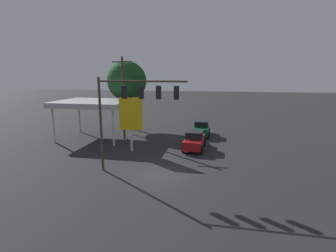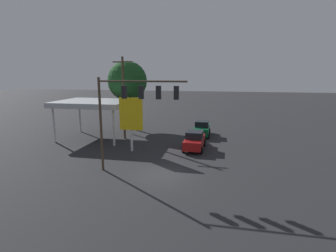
{
  "view_description": "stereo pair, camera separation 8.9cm",
  "coord_description": "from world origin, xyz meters",
  "px_view_note": "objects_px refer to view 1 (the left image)",
  "views": [
    {
      "loc": [
        -4.12,
        18.91,
        7.8
      ],
      "look_at": [
        0.0,
        -2.0,
        3.52
      ],
      "focal_mm": 28.0,
      "sensor_mm": 36.0,
      "label": 1
    },
    {
      "loc": [
        -4.21,
        18.9,
        7.8
      ],
      "look_at": [
        0.0,
        -2.0,
        3.52
      ],
      "focal_mm": 28.0,
      "sensor_mm": 36.0,
      "label": 2
    }
  ],
  "objects_px": {
    "utility_pole": "(123,96)",
    "sedan_waiting": "(201,128)",
    "traffic_signal_assembly": "(133,102)",
    "street_tree": "(127,81)",
    "sedan_far": "(194,140)",
    "price_sign": "(131,116)"
  },
  "relations": [
    {
      "from": "utility_pole",
      "to": "sedan_waiting",
      "type": "xyz_separation_m",
      "value": [
        -9.11,
        -3.33,
        -4.2
      ]
    },
    {
      "from": "traffic_signal_assembly",
      "to": "sedan_far",
      "type": "distance_m",
      "value": 9.75
    },
    {
      "from": "price_sign",
      "to": "street_tree",
      "type": "bearing_deg",
      "value": -68.56
    },
    {
      "from": "traffic_signal_assembly",
      "to": "utility_pole",
      "type": "height_order",
      "value": "utility_pole"
    },
    {
      "from": "price_sign",
      "to": "street_tree",
      "type": "relative_size",
      "value": 0.57
    },
    {
      "from": "traffic_signal_assembly",
      "to": "sedan_waiting",
      "type": "distance_m",
      "value": 15.21
    },
    {
      "from": "traffic_signal_assembly",
      "to": "price_sign",
      "type": "distance_m",
      "value": 6.3
    },
    {
      "from": "utility_pole",
      "to": "price_sign",
      "type": "distance_m",
      "value": 5.71
    },
    {
      "from": "street_tree",
      "to": "traffic_signal_assembly",
      "type": "bearing_deg",
      "value": 111.31
    },
    {
      "from": "utility_pole",
      "to": "sedan_waiting",
      "type": "relative_size",
      "value": 2.21
    },
    {
      "from": "utility_pole",
      "to": "sedan_far",
      "type": "xyz_separation_m",
      "value": [
        -8.8,
        2.95,
        -4.2
      ]
    },
    {
      "from": "sedan_waiting",
      "to": "sedan_far",
      "type": "xyz_separation_m",
      "value": [
        0.31,
        6.29,
        0.0
      ]
    },
    {
      "from": "sedan_far",
      "to": "street_tree",
      "type": "bearing_deg",
      "value": -128.17
    },
    {
      "from": "traffic_signal_assembly",
      "to": "street_tree",
      "type": "bearing_deg",
      "value": -68.69
    },
    {
      "from": "utility_pole",
      "to": "sedan_waiting",
      "type": "bearing_deg",
      "value": -159.89
    },
    {
      "from": "traffic_signal_assembly",
      "to": "sedan_far",
      "type": "xyz_separation_m",
      "value": [
        -4.06,
        -7.48,
        -4.75
      ]
    },
    {
      "from": "traffic_signal_assembly",
      "to": "street_tree",
      "type": "xyz_separation_m",
      "value": [
        6.38,
        -16.36,
        1.08
      ]
    },
    {
      "from": "utility_pole",
      "to": "price_sign",
      "type": "bearing_deg",
      "value": 118.03
    },
    {
      "from": "utility_pole",
      "to": "sedan_waiting",
      "type": "distance_m",
      "value": 10.57
    },
    {
      "from": "sedan_waiting",
      "to": "street_tree",
      "type": "bearing_deg",
      "value": -103.71
    },
    {
      "from": "sedan_waiting",
      "to": "price_sign",
      "type": "bearing_deg",
      "value": -38.62
    },
    {
      "from": "street_tree",
      "to": "sedan_far",
      "type": "bearing_deg",
      "value": 139.63
    }
  ]
}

